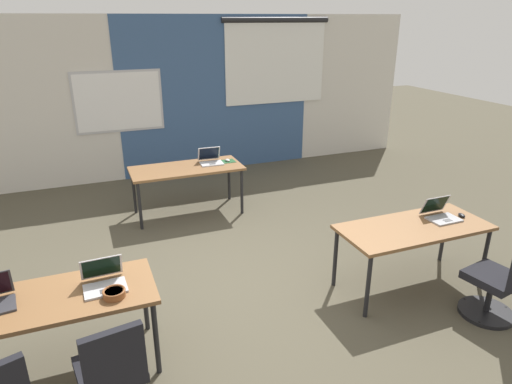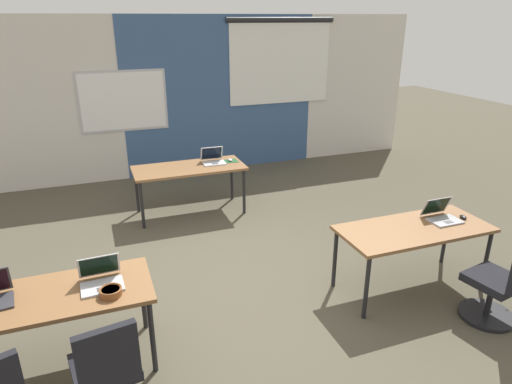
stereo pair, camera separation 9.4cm
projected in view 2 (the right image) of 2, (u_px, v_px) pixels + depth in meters
The scene contains 14 objects.
ground_plane at pixel (237, 289), 4.87m from camera, with size 24.00×24.00×0.00m.
back_wall_assembly at pixel (165, 97), 8.04m from camera, with size 10.00×0.27×2.80m.
desk_near_left at pixel (48, 302), 3.54m from camera, with size 1.60×0.70×0.72m.
desk_near_right at pixel (414, 232), 4.68m from camera, with size 1.60×0.70×0.72m.
desk_far_center at pixel (189, 171), 6.55m from camera, with size 1.60×0.70×0.72m.
laptop_near_right_end at pixel (442, 216), 4.82m from camera, with size 0.33×0.32×0.22m.
mouse_near_right_end at pixel (463, 217), 4.86m from camera, with size 0.08×0.11×0.03m.
chair_near_right_end at pixel (500, 288), 4.23m from camera, with size 0.52×0.57×0.92m.
laptop_far_right at pixel (213, 160), 6.70m from camera, with size 0.34×0.33×0.23m.
mousepad_far_right at pixel (230, 161), 6.79m from camera, with size 0.22×0.19×0.00m.
mouse_far_right at pixel (230, 160), 6.78m from camera, with size 0.07×0.11×0.03m.
laptop_near_left_inner at pixel (101, 279), 3.65m from camera, with size 0.34×0.32×0.23m.
chair_near_left_inner at pixel (108, 379), 3.17m from camera, with size 0.52×0.57×0.92m.
snack_bowl at pixel (111, 291), 3.51m from camera, with size 0.18×0.18×0.06m.
Camera 2 is at (-1.26, -3.97, 2.75)m, focal length 31.62 mm.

